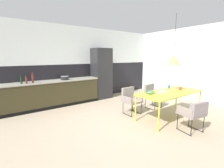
% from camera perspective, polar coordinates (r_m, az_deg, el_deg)
% --- Properties ---
extents(ground_plane, '(9.10, 9.10, 0.00)m').
position_cam_1_polar(ground_plane, '(4.33, 7.87, -13.47)').
color(ground_plane, tan).
extents(back_wall_splashback_dark, '(7.00, 0.12, 1.43)m').
position_cam_1_polar(back_wall_splashback_dark, '(6.50, -10.11, 1.03)').
color(back_wall_splashback_dark, black).
rests_on(back_wall_splashback_dark, ground).
extents(back_wall_panel_upper, '(7.00, 0.12, 1.43)m').
position_cam_1_polar(back_wall_panel_upper, '(6.43, -10.51, 13.71)').
color(back_wall_panel_upper, silver).
rests_on(back_wall_panel_upper, back_wall_splashback_dark).
extents(side_wall_right, '(0.12, 6.01, 2.86)m').
position_cam_1_polar(side_wall_right, '(6.83, 29.78, 6.33)').
color(side_wall_right, silver).
rests_on(side_wall_right, ground).
extents(kitchen_counter, '(3.62, 0.63, 0.91)m').
position_cam_1_polar(kitchen_counter, '(5.71, -22.65, -3.52)').
color(kitchen_counter, '#352F1A').
rests_on(kitchen_counter, ground).
extents(refrigerator_column, '(0.71, 0.60, 2.05)m').
position_cam_1_polar(refrigerator_column, '(6.44, -3.85, 3.87)').
color(refrigerator_column, '#232326').
rests_on(refrigerator_column, ground).
extents(dining_table, '(1.99, 0.83, 0.74)m').
position_cam_1_polar(dining_table, '(4.63, 20.64, -3.31)').
color(dining_table, '#CCD22C').
rests_on(dining_table, ground).
extents(armchair_corner_seat, '(0.52, 0.51, 0.79)m').
position_cam_1_polar(armchair_corner_seat, '(5.44, 14.56, -3.11)').
color(armchair_corner_seat, gray).
rests_on(armchair_corner_seat, ground).
extents(armchair_far_side, '(0.56, 0.55, 0.74)m').
position_cam_1_polar(armchair_far_side, '(4.01, 28.01, -8.92)').
color(armchair_far_side, gray).
rests_on(armchair_far_side, ground).
extents(armchair_by_stool, '(0.50, 0.48, 0.79)m').
position_cam_1_polar(armchair_by_stool, '(4.76, 6.84, -4.99)').
color(armchair_by_stool, gray).
rests_on(armchair_by_stool, ground).
extents(fruit_bowl, '(0.28, 0.28, 0.06)m').
position_cam_1_polar(fruit_bowl, '(4.26, 13.87, -2.99)').
color(fruit_bowl, '#4C704C').
rests_on(fruit_bowl, dining_table).
extents(open_book, '(0.28, 0.19, 0.02)m').
position_cam_1_polar(open_book, '(4.57, 18.23, -2.74)').
color(open_book, white).
rests_on(open_book, dining_table).
extents(mug_glass_clear, '(0.12, 0.08, 0.10)m').
position_cam_1_polar(mug_glass_clear, '(5.13, 20.26, -1.01)').
color(mug_glass_clear, '#335B93').
rests_on(mug_glass_clear, dining_table).
extents(mug_white_ceramic, '(0.13, 0.09, 0.09)m').
position_cam_1_polar(mug_white_ceramic, '(4.99, 23.87, -1.57)').
color(mug_white_ceramic, '#B23D33').
rests_on(mug_white_ceramic, dining_table).
extents(cooking_pot, '(0.27, 0.27, 0.16)m').
position_cam_1_polar(cooking_pot, '(5.70, -17.05, 2.13)').
color(cooking_pot, black).
rests_on(cooking_pot, kitchen_counter).
extents(bottle_vinegar_dark, '(0.06, 0.06, 0.33)m').
position_cam_1_polar(bottle_vinegar_dark, '(5.46, -27.20, 1.87)').
color(bottle_vinegar_dark, maroon).
rests_on(bottle_vinegar_dark, kitchen_counter).
extents(bottle_wine_green, '(0.06, 0.06, 0.27)m').
position_cam_1_polar(bottle_wine_green, '(5.42, -30.50, 1.15)').
color(bottle_wine_green, '#0F3319').
rests_on(bottle_wine_green, kitchen_counter).
extents(bottle_oil_tall, '(0.06, 0.06, 0.25)m').
position_cam_1_polar(bottle_oil_tall, '(5.38, -29.07, 1.19)').
color(bottle_oil_tall, maroon).
rests_on(bottle_oil_tall, kitchen_counter).
extents(pendant_lamp_over_table_near, '(0.37, 0.37, 1.31)m').
position_cam_1_polar(pendant_lamp_over_table_near, '(4.50, 21.70, 8.29)').
color(pendant_lamp_over_table_near, black).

